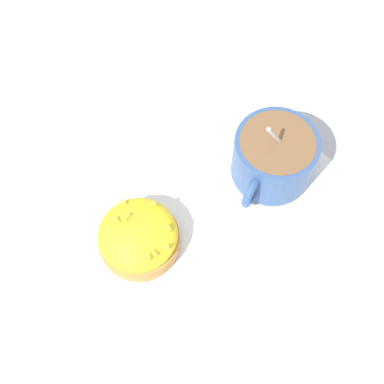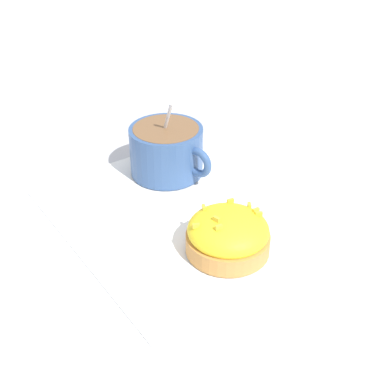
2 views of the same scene
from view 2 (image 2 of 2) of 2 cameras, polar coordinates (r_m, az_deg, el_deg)
ground_plane at (r=0.61m, az=0.08°, el=-1.85°), size 3.00×3.00×0.00m
paper_napkin at (r=0.61m, az=0.08°, el=-1.73°), size 0.32×0.31×0.00m
coffee_cup at (r=0.66m, az=-2.67°, el=4.63°), size 0.11×0.09×0.10m
frosted_pastry at (r=0.53m, az=3.87°, el=-4.54°), size 0.09×0.09×0.05m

